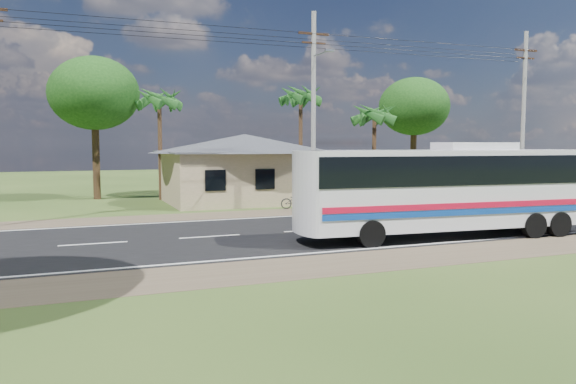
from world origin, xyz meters
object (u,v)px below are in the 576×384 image
Objects in this scene: waiting_shed at (440,160)px; coach_bus at (452,183)px; motorcycle at (297,200)px; person at (498,189)px.

waiting_shed is 0.41× the size of coach_bus.
waiting_shed is at bearing 59.64° from coach_bus.
coach_bus is 6.75× the size of motorcycle.
motorcycle is at bearing -15.20° from person.
coach_bus reaches higher than waiting_shed.
coach_bus is 11.70m from motorcycle.
coach_bus is at bearing -124.71° from waiting_shed.
waiting_shed is 14.72m from coach_bus.
person is at bearing 45.82° from coach_bus.
person reaches higher than motorcycle.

